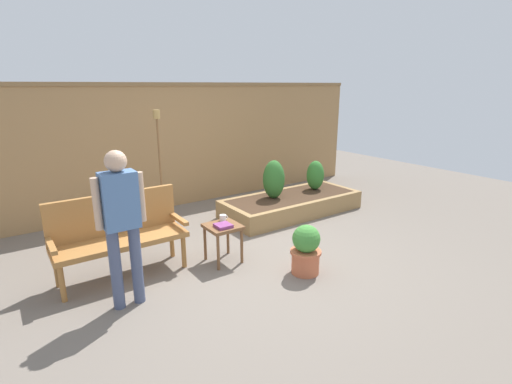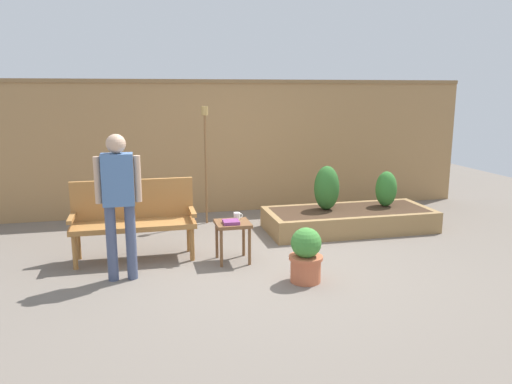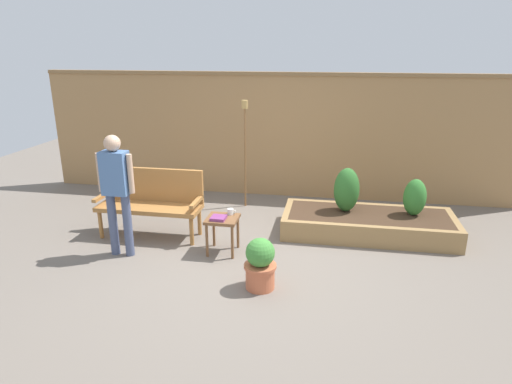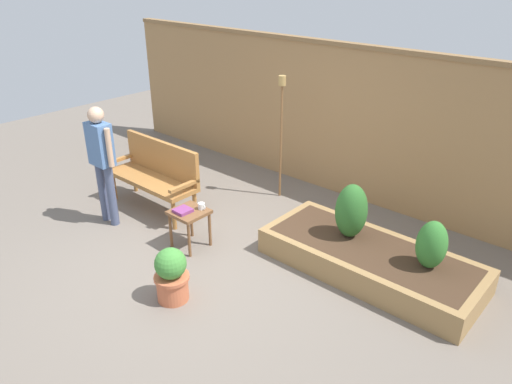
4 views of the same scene
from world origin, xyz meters
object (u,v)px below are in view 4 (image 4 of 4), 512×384
object	(u,v)px
shrub_far_corner	(432,245)
tiki_torch	(281,117)
cup_on_table	(202,206)
garden_bench	(156,170)
side_table	(189,217)
person_by_bench	(102,156)
book_on_table	(183,210)
potted_boxwood	(171,275)
shrub_near_bench	(351,211)

from	to	relation	value
shrub_far_corner	tiki_torch	size ratio (longest dim) A/B	0.30
cup_on_table	garden_bench	bearing A→B (deg)	166.75
garden_bench	cup_on_table	distance (m)	1.24
side_table	shrub_far_corner	world-z (taller)	shrub_far_corner
side_table	person_by_bench	xyz separation A→B (m)	(-1.26, -0.29, 0.54)
cup_on_table	tiki_torch	xyz separation A→B (m)	(-0.14, 1.67, 0.68)
cup_on_table	shrub_far_corner	xyz separation A→B (m)	(2.42, 0.89, 0.04)
garden_bench	book_on_table	xyz separation A→B (m)	(1.10, -0.48, -0.05)
side_table	tiki_torch	distance (m)	1.97
book_on_table	potted_boxwood	world-z (taller)	potted_boxwood
cup_on_table	person_by_bench	distance (m)	1.46
book_on_table	person_by_bench	xyz separation A→B (m)	(-1.22, -0.23, 0.43)
person_by_bench	shrub_near_bench	bearing A→B (deg)	25.02
potted_boxwood	person_by_bench	world-z (taller)	person_by_bench
garden_bench	tiki_torch	size ratio (longest dim) A/B	0.82
potted_boxwood	shrub_near_bench	bearing A→B (deg)	62.90
shrub_near_bench	shrub_far_corner	world-z (taller)	shrub_near_bench
cup_on_table	tiki_torch	size ratio (longest dim) A/B	0.06
garden_bench	shrub_near_bench	xyz separation A→B (m)	(2.69, 0.61, 0.07)
side_table	book_on_table	distance (m)	0.13
garden_bench	side_table	distance (m)	1.21
shrub_far_corner	tiki_torch	distance (m)	2.76
cup_on_table	book_on_table	world-z (taller)	cup_on_table
potted_boxwood	person_by_bench	bearing A→B (deg)	164.78
shrub_near_bench	book_on_table	bearing A→B (deg)	-145.73
garden_bench	person_by_bench	bearing A→B (deg)	-100.36
side_table	cup_on_table	size ratio (longest dim) A/B	4.24
book_on_table	person_by_bench	bearing A→B (deg)	-167.95
tiki_torch	person_by_bench	xyz separation A→B (m)	(-1.19, -2.09, -0.27)
shrub_far_corner	person_by_bench	distance (m)	4.00
book_on_table	shrub_far_corner	bearing A→B (deg)	24.73
cup_on_table	tiki_torch	world-z (taller)	tiki_torch
book_on_table	person_by_bench	distance (m)	1.32
potted_boxwood	shrub_near_bench	world-z (taller)	shrub_near_bench
side_table	person_by_bench	distance (m)	1.40
garden_bench	cup_on_table	xyz separation A→B (m)	(1.21, -0.28, -0.03)
garden_bench	shrub_far_corner	distance (m)	3.68
tiki_torch	person_by_bench	size ratio (longest dim) A/B	1.13
garden_bench	cup_on_table	bearing A→B (deg)	-13.25
side_table	cup_on_table	world-z (taller)	cup_on_table
shrub_near_bench	person_by_bench	world-z (taller)	person_by_bench
book_on_table	person_by_bench	world-z (taller)	person_by_bench
cup_on_table	shrub_far_corner	bearing A→B (deg)	20.24
book_on_table	shrub_near_bench	size ratio (longest dim) A/B	0.29
potted_boxwood	person_by_bench	distance (m)	2.06
book_on_table	potted_boxwood	bearing A→B (deg)	-46.81
garden_bench	shrub_far_corner	world-z (taller)	garden_bench
book_on_table	tiki_torch	bearing A→B (deg)	92.52
side_table	potted_boxwood	xyz separation A→B (m)	(0.63, -0.81, -0.10)
cup_on_table	potted_boxwood	distance (m)	1.11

